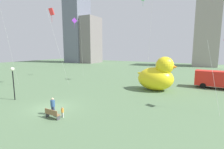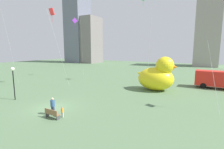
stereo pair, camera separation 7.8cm
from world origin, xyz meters
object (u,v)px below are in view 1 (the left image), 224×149
person_child (62,112)px  kite_red (52,12)px  lamppost (13,75)px  kite_purple (75,23)px  box_truck (216,80)px  park_bench (52,114)px  person_adult (53,105)px  giant_inflatable_duck (157,76)px

person_child → kite_red: 19.40m
lamppost → kite_purple: kite_purple is taller
lamppost → kite_red: bearing=104.6°
box_truck → park_bench: bearing=-122.6°
person_adult → kite_purple: (-13.22, 18.86, 11.06)m
person_adult → kite_red: kite_red is taller
person_adult → lamppost: bearing=172.1°
person_adult → giant_inflatable_duck: size_ratio=0.27×
person_child → lamppost: 9.87m
person_child → kite_red: kite_red is taller
person_adult → giant_inflatable_duck: bearing=67.2°
person_child → box_truck: (13.14, 20.85, 0.91)m
kite_red → person_adult: bearing=-43.3°
person_adult → kite_purple: 25.55m
lamppost → kite_purple: (-5.06, 17.73, 8.76)m
person_child → box_truck: bearing=57.8°
giant_inflatable_duck → kite_purple: size_ratio=0.48×
park_bench → person_adult: (-0.64, 0.69, 0.48)m
park_bench → kite_red: bearing=136.4°
kite_red → box_truck: bearing=23.9°
giant_inflatable_duck → kite_red: 20.26m
park_bench → box_truck: bearing=57.4°
giant_inflatable_duck → box_truck: size_ratio=0.97×
person_child → kite_red: bearing=139.9°
lamppost → kite_red: 12.90m
park_bench → kite_purple: (-13.86, 19.55, 11.53)m
lamppost → giant_inflatable_duck: bearing=43.7°
box_truck → kite_red: kite_red is taller
giant_inflatable_duck → kite_red: (-16.72, -5.12, 10.25)m
kite_purple → giant_inflatable_duck: bearing=-11.3°
park_bench → person_child: 0.93m
person_adult → kite_red: bearing=136.7°
giant_inflatable_duck → lamppost: giant_inflatable_duck is taller
giant_inflatable_duck → kite_red: bearing=-163.0°
person_child → lamppost: bearing=173.2°
lamppost → box_truck: bearing=41.1°
person_adult → giant_inflatable_duck: 16.28m
person_child → giant_inflatable_duck: bearing=71.4°
person_child → giant_inflatable_duck: giant_inflatable_duck is taller
park_bench → giant_inflatable_duck: bearing=70.1°
park_bench → giant_inflatable_duck: size_ratio=0.26×
kite_red → park_bench: bearing=-43.6°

